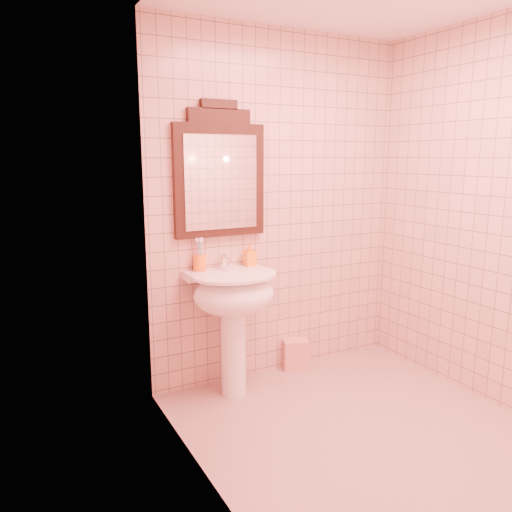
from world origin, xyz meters
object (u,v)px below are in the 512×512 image
mirror (220,175)px  towel (295,354)px  toothbrush_cup (200,263)px  pedestal_sink (234,302)px  soap_dispenser (250,254)px

mirror → towel: (0.60, -0.03, -1.39)m
toothbrush_cup → towel: bearing=-0.3°
pedestal_sink → towel: bearing=15.6°
pedestal_sink → soap_dispenser: 0.38m
toothbrush_cup → soap_dispenser: (0.37, -0.02, 0.03)m
toothbrush_cup → soap_dispenser: bearing=-2.6°
pedestal_sink → toothbrush_cup: toothbrush_cup is taller
mirror → towel: mirror is taller
pedestal_sink → mirror: size_ratio=0.95×
pedestal_sink → mirror: 0.87m
toothbrush_cup → soap_dispenser: size_ratio=1.22×
mirror → soap_dispenser: (0.20, -0.05, -0.56)m
mirror → toothbrush_cup: size_ratio=4.46×
pedestal_sink → soap_dispenser: (0.20, 0.16, 0.28)m
pedestal_sink → soap_dispenser: soap_dispenser is taller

